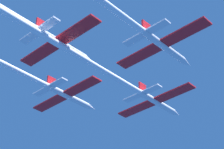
# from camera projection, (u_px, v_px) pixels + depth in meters

# --- Properties ---
(jet_lead) EXTENTS (20.56, 62.98, 3.41)m
(jet_lead) POSITION_uv_depth(u_px,v_px,m) (104.00, 71.00, 85.18)
(jet_lead) COLOR white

